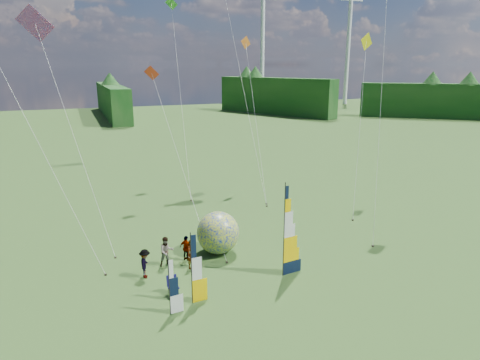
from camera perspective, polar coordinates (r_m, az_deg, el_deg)
name	(u,v)px	position (r m, az deg, el deg)	size (l,w,h in m)	color
ground	(286,299)	(23.19, 6.18, -15.47)	(220.00, 220.00, 0.00)	#3E642A
treeline_ring	(288,227)	(21.44, 6.48, -6.22)	(210.00, 210.00, 8.00)	#345B26
turbine_left	(348,53)	(137.86, 14.16, 16.04)	(8.00, 1.20, 30.00)	silver
turbine_right	(262,53)	(131.44, 3.00, 16.53)	(8.00, 1.20, 30.00)	silver
feather_banner_main	(284,232)	(24.26, 5.89, -6.93)	(1.45, 0.10, 5.38)	black
side_banner_left	(192,270)	(21.94, -6.48, -11.82)	(1.03, 0.10, 3.72)	#FFC500
side_banner_far	(169,288)	(21.39, -9.40, -14.01)	(0.86, 0.10, 2.86)	white
bol_inflatable	(218,233)	(27.59, -2.95, -7.03)	(2.74, 2.74, 2.74)	#0D2494
spectator_a	(192,254)	(25.93, -6.44, -9.79)	(0.64, 0.42, 1.77)	#66594C
spectator_b	(166,251)	(26.41, -9.78, -9.37)	(0.89, 0.44, 1.83)	#66594C
spectator_c	(145,264)	(25.30, -12.54, -10.83)	(1.10, 0.41, 1.70)	#66594C
spectator_d	(186,248)	(26.95, -7.17, -9.00)	(0.94, 0.38, 1.61)	#66594C
camp_chair	(173,286)	(23.44, -8.91, -13.77)	(0.59, 0.59, 1.03)	#0D0D42
kite_whale	(241,71)	(40.63, 0.20, 14.36)	(3.49, 15.63, 22.44)	black
kite_rainbow_delta	(72,120)	(30.11, -21.49, 7.42)	(7.49, 12.21, 16.54)	#F82430
kite_parafoil	(381,100)	(32.27, 18.33, 10.10)	(8.29, 10.11, 18.71)	#AC1914
small_kite_red	(174,138)	(35.02, -8.78, 5.58)	(3.63, 10.69, 12.12)	red
small_kite_orange	(256,113)	(39.91, 2.08, 8.92)	(3.59, 10.60, 14.90)	orange
small_kite_yellow	(361,117)	(37.42, 15.79, 8.07)	(8.24, 9.89, 15.06)	yellow
small_kite_pink	(38,135)	(26.68, -25.32, 5.43)	(7.93, 7.64, 15.88)	#E25A8C
small_kite_green	(180,89)	(42.34, -7.96, 11.88)	(3.66, 13.39, 18.94)	green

